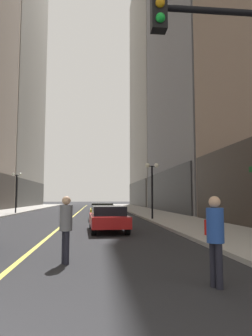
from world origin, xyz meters
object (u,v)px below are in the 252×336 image
Objects in this scene: car_red at (108,218)px; car_yellow at (102,211)px; street_lamp_right_mid at (152,178)px; street_lamp_left_far at (16,184)px; pedestrian_in_grey_suit at (66,224)px; fire_hydrant_right at (208,229)px; pedestrian_in_blue_hoodie at (215,234)px.

car_yellow is at bearing 91.01° from car_red.
car_yellow is 0.99× the size of street_lamp_right_mid.
street_lamp_left_far and street_lamp_right_mid have the same top height.
pedestrian_in_grey_suit reaches higher than fire_hydrant_right.
car_red is at bearing 99.60° from pedestrian_in_blue_hoodie.
fire_hydrant_right is (0.50, -10.38, -2.86)m from street_lamp_right_mid.
street_lamp_left_far is 5.54× the size of fire_hydrant_right.
street_lamp_right_mid is at bearing -39.75° from street_lamp_left_far.
fire_hydrant_right is at bearing -69.70° from car_yellow.
pedestrian_in_grey_suit is (-1.27, -16.29, 0.33)m from car_yellow.
pedestrian_in_grey_suit is 26.85m from street_lamp_left_far.
pedestrian_in_grey_suit is 0.40× the size of street_lamp_left_far.
car_red is at bearing -63.02° from street_lamp_left_far.
car_red is 20.28m from street_lamp_left_far.
street_lamp_right_mid is at bearing 63.24° from car_red.
street_lamp_right_mid is (3.82, -1.31, 2.54)m from car_yellow.
street_lamp_left_far is at bearing 111.11° from pedestrian_in_blue_hoodie.
car_yellow is 4.77m from street_lamp_right_mid.
car_yellow is 0.99× the size of street_lamp_left_far.
fire_hydrant_right is at bearing -57.68° from street_lamp_left_far.
fire_hydrant_right is (2.45, 7.08, -0.64)m from pedestrian_in_blue_hoodie.
street_lamp_right_mid is at bearing -18.97° from car_yellow.
car_red is 2.63× the size of pedestrian_in_grey_suit.
car_yellow is 12.47m from fire_hydrant_right.
pedestrian_in_blue_hoodie is at bearing -38.19° from pedestrian_in_grey_suit.
car_red is 8.54m from street_lamp_right_mid.
street_lamp_left_far is at bearing 106.73° from pedestrian_in_grey_suit.
fire_hydrant_right is at bearing -87.24° from street_lamp_right_mid.
street_lamp_right_mid is (5.10, 14.98, 2.21)m from pedestrian_in_grey_suit.
fire_hydrant_right is (4.32, -11.69, -0.32)m from car_yellow.
street_lamp_left_far is at bearing 133.89° from car_yellow.
pedestrian_in_blue_hoodie is (1.87, -18.77, 0.32)m from car_yellow.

